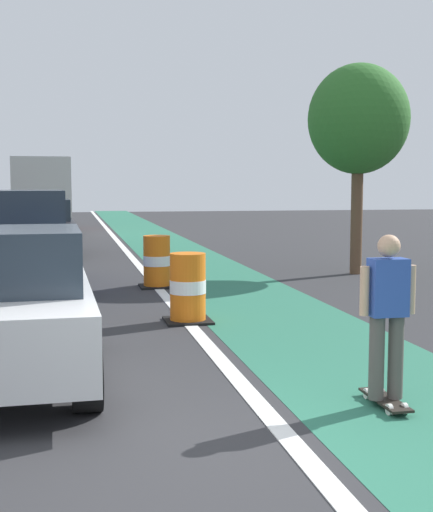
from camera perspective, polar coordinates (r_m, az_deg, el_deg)
The scene contains 11 objects.
ground_plane at distance 5.73m, azimuth -1.93°, elevation -16.45°, with size 100.00×100.00×0.00m, color #2D2D30.
bike_lane_strip at distance 17.68m, azimuth -0.95°, elevation -1.21°, with size 2.50×80.00×0.01m, color #286B51.
lane_divider_stripe at distance 17.46m, azimuth -5.79°, elevation -1.33°, with size 0.20×80.00×0.01m, color silver.
skateboarder_on_lane at distance 7.07m, azimuth 13.56°, elevation -4.61°, with size 0.57×0.80×1.69m.
parked_sedan_nearest at distance 8.07m, azimuth -16.69°, elevation -3.98°, with size 1.99×4.14×1.70m.
parked_suv_second at distance 15.26m, azimuth -15.21°, elevation 1.36°, with size 2.05×4.67×2.04m.
parked_sedan_third at distance 22.32m, azimuth -13.81°, elevation 2.23°, with size 2.04×4.17×1.70m.
traffic_barrel_front at distance 11.16m, azimuth -2.32°, elevation -2.63°, with size 0.73×0.73×1.09m.
traffic_barrel_mid at distance 14.93m, azimuth -4.82°, elevation -0.49°, with size 0.73×0.73×1.09m.
delivery_truck_down_block at distance 32.14m, azimuth -13.90°, elevation 5.09°, with size 2.58×7.68×3.23m.
street_tree_sidewalk at distance 17.43m, azimuth 11.35°, elevation 10.65°, with size 2.40×2.40×5.00m.
Camera 1 is at (-0.90, -5.23, 2.17)m, focal length 49.75 mm.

